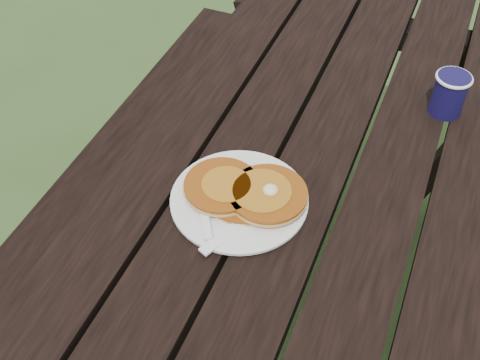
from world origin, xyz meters
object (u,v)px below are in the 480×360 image
at_px(picnic_table, 303,266).
at_px(plate, 239,200).
at_px(pancake_stack, 246,191).
at_px(coffee_cup, 450,92).

relative_size(picnic_table, plate, 7.08).
xyz_separation_m(pancake_stack, coffee_cup, (0.31, 0.41, 0.03)).
height_order(pancake_stack, coffee_cup, coffee_cup).
height_order(plate, coffee_cup, coffee_cup).
distance_m(picnic_table, plate, 0.44).
bearing_deg(coffee_cup, plate, -127.14).
distance_m(pancake_stack, coffee_cup, 0.51).
distance_m(picnic_table, pancake_stack, 0.45).
relative_size(picnic_table, pancake_stack, 7.69).
xyz_separation_m(plate, pancake_stack, (0.01, 0.01, 0.02)).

